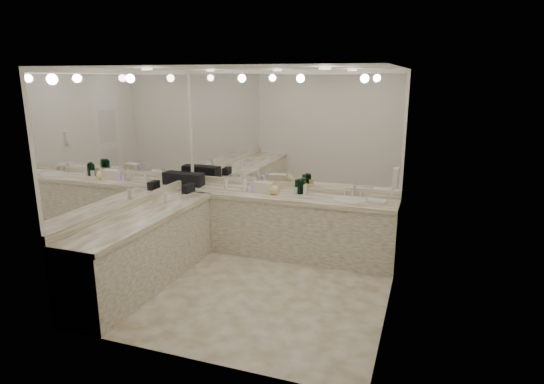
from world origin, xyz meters
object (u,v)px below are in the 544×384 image
at_px(sink, 350,200).
at_px(soap_bottle_a, 245,184).
at_px(cream_cosmetic_case, 265,188).
at_px(wall_phone, 395,178).
at_px(black_toiletry_bag, 192,180).
at_px(soap_bottle_c, 274,188).
at_px(soap_bottle_b, 255,185).
at_px(hand_towel, 377,201).

bearing_deg(sink, soap_bottle_a, 179.29).
bearing_deg(cream_cosmetic_case, wall_phone, -8.18).
bearing_deg(sink, wall_phone, -39.57).
xyz_separation_m(black_toiletry_bag, soap_bottle_c, (1.33, -0.06, 0.00)).
bearing_deg(black_toiletry_bag, soap_bottle_a, 1.03).
distance_m(wall_phone, soap_bottle_b, 2.06).
bearing_deg(cream_cosmetic_case, soap_bottle_b, -170.20).
bearing_deg(hand_towel, black_toiletry_bag, 179.31).
xyz_separation_m(wall_phone, black_toiletry_bag, (-2.99, 0.50, -0.36)).
height_order(soap_bottle_a, soap_bottle_b, soap_bottle_b).
height_order(wall_phone, soap_bottle_c, wall_phone).
relative_size(sink, hand_towel, 1.92).
distance_m(sink, black_toiletry_bag, 2.39).
height_order(black_toiletry_bag, soap_bottle_b, soap_bottle_b).
bearing_deg(soap_bottle_c, cream_cosmetic_case, 162.97).
relative_size(wall_phone, soap_bottle_a, 1.18).
distance_m(sink, cream_cosmetic_case, 1.21).
relative_size(wall_phone, cream_cosmetic_case, 0.94).
relative_size(sink, black_toiletry_bag, 1.35).
height_order(black_toiletry_bag, cream_cosmetic_case, black_toiletry_bag).
relative_size(cream_cosmetic_case, soap_bottle_b, 1.21).
xyz_separation_m(wall_phone, cream_cosmetic_case, (-1.82, 0.49, -0.38)).
distance_m(black_toiletry_bag, cream_cosmetic_case, 1.18).
bearing_deg(wall_phone, soap_bottle_b, 166.21).
relative_size(hand_towel, soap_bottle_c, 1.17).
xyz_separation_m(wall_phone, soap_bottle_b, (-1.97, 0.48, -0.34)).
bearing_deg(black_toiletry_bag, hand_towel, -0.69).
distance_m(sink, soap_bottle_a, 1.54).
height_order(cream_cosmetic_case, hand_towel, cream_cosmetic_case).
distance_m(sink, hand_towel, 0.36).
bearing_deg(soap_bottle_b, wall_phone, -13.79).
bearing_deg(soap_bottle_c, soap_bottle_a, 171.11).
height_order(soap_bottle_a, soap_bottle_c, soap_bottle_a).
xyz_separation_m(wall_phone, hand_towel, (-0.25, 0.47, -0.43)).
xyz_separation_m(soap_bottle_a, soap_bottle_c, (0.48, -0.08, -0.00)).
relative_size(soap_bottle_a, soap_bottle_c, 1.04).
relative_size(hand_towel, soap_bottle_a, 1.13).
height_order(black_toiletry_bag, hand_towel, black_toiletry_bag).
distance_m(wall_phone, soap_bottle_a, 2.23).
height_order(sink, black_toiletry_bag, black_toiletry_bag).
xyz_separation_m(black_toiletry_bag, soap_bottle_a, (0.85, 0.02, 0.01)).
distance_m(soap_bottle_a, soap_bottle_b, 0.17).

